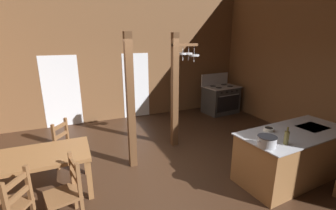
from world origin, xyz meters
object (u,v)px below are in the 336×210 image
(stove_range, at_px, (221,99))
(mixing_bowl_on_counter, at_px, (269,129))
(bottle_tall_on_counter, at_px, (286,137))
(dining_table, at_px, (33,161))
(ladderback_chair_at_table_end, at_px, (67,193))
(stockpot_on_counter, at_px, (267,141))
(ladderback_chair_by_post, at_px, (68,145))
(ladderback_chair_near_window, at_px, (11,208))
(kitchen_island, at_px, (293,155))

(stove_range, height_order, mixing_bowl_on_counter, stove_range)
(mixing_bowl_on_counter, distance_m, bottle_tall_on_counter, 0.55)
(stove_range, height_order, dining_table, stove_range)
(ladderback_chair_at_table_end, height_order, stockpot_on_counter, stockpot_on_counter)
(ladderback_chair_by_post, bearing_deg, ladderback_chair_near_window, -112.57)
(kitchen_island, height_order, bottle_tall_on_counter, bottle_tall_on_counter)
(ladderback_chair_near_window, distance_m, bottle_tall_on_counter, 3.97)
(stockpot_on_counter, relative_size, bottle_tall_on_counter, 1.25)
(ladderback_chair_near_window, distance_m, ladderback_chair_at_table_end, 0.65)
(dining_table, distance_m, mixing_bowl_on_counter, 3.99)
(stove_range, xyz_separation_m, ladderback_chair_at_table_end, (-4.91, -3.34, -0.03))
(bottle_tall_on_counter, bearing_deg, ladderback_chair_by_post, 143.63)
(kitchen_island, bearing_deg, ladderback_chair_near_window, 174.98)
(stove_range, relative_size, ladderback_chair_at_table_end, 1.39)
(stove_range, xyz_separation_m, stockpot_on_counter, (-2.02, -4.02, 0.51))
(ladderback_chair_near_window, xyz_separation_m, ladderback_chair_at_table_end, (0.65, 0.05, 0.00))
(kitchen_island, relative_size, mixing_bowl_on_counter, 12.95)
(stockpot_on_counter, bearing_deg, bottle_tall_on_counter, -10.58)
(ladderback_chair_by_post, height_order, stockpot_on_counter, stockpot_on_counter)
(stove_range, bearing_deg, bottle_tall_on_counter, -112.48)
(stove_range, distance_m, stockpot_on_counter, 4.53)
(stove_range, relative_size, mixing_bowl_on_counter, 7.67)
(ladderback_chair_near_window, distance_m, stockpot_on_counter, 3.63)
(ladderback_chair_by_post, bearing_deg, stove_range, 19.64)
(ladderback_chair_near_window, relative_size, mixing_bowl_on_counter, 5.52)
(kitchen_island, distance_m, stockpot_on_counter, 1.11)
(dining_table, relative_size, mixing_bowl_on_counter, 9.87)
(ladderback_chair_at_table_end, relative_size, stockpot_on_counter, 2.65)
(stove_range, xyz_separation_m, ladderback_chair_near_window, (-5.56, -3.39, -0.03))
(kitchen_island, bearing_deg, bottle_tall_on_counter, -153.65)
(kitchen_island, distance_m, ladderback_chair_at_table_end, 3.85)
(stove_range, relative_size, ladderback_chair_near_window, 1.39)
(ladderback_chair_by_post, distance_m, stockpot_on_counter, 3.69)
(dining_table, relative_size, ladderback_chair_at_table_end, 1.79)
(ladderback_chair_at_table_end, distance_m, stockpot_on_counter, 3.01)
(bottle_tall_on_counter, bearing_deg, ladderback_chair_near_window, 169.82)
(ladderback_chair_by_post, bearing_deg, dining_table, -120.69)
(stockpot_on_counter, height_order, mixing_bowl_on_counter, stockpot_on_counter)
(stove_range, height_order, ladderback_chair_near_window, stove_range)
(kitchen_island, height_order, mixing_bowl_on_counter, mixing_bowl_on_counter)
(ladderback_chair_at_table_end, xyz_separation_m, mixing_bowl_on_counter, (3.39, -0.23, 0.49))
(stockpot_on_counter, distance_m, bottle_tall_on_counter, 0.34)
(dining_table, bearing_deg, kitchen_island, -15.69)
(kitchen_island, distance_m, stove_range, 3.94)
(dining_table, xyz_separation_m, mixing_bowl_on_counter, (3.85, -0.99, 0.29))
(dining_table, height_order, mixing_bowl_on_counter, mixing_bowl_on_counter)
(stove_range, xyz_separation_m, ladderback_chair_by_post, (-4.88, -1.74, -0.03))
(stove_range, bearing_deg, stockpot_on_counter, -116.71)
(ladderback_chair_near_window, relative_size, ladderback_chair_by_post, 1.00)
(dining_table, distance_m, stockpot_on_counter, 3.66)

